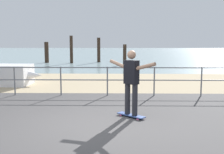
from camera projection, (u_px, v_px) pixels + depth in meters
The scene contains 10 objects.
ground_plane at pixel (82, 143), 5.43m from camera, with size 24.00×10.00×0.04m, color #474444.
beach_strip at pixel (103, 82), 13.35m from camera, with size 24.00×6.00×0.04m, color tan.
sea_surface at pixel (113, 53), 41.10m from camera, with size 72.00×50.00×0.04m, color #849EA3.
railing_fence at pixel (61, 76), 9.92m from camera, with size 13.32×0.05×1.05m.
skateboard at pixel (131, 115), 7.19m from camera, with size 0.73×0.68×0.08m.
skateboarder at pixel (131, 79), 7.06m from camera, with size 1.14×1.03×1.65m.
groyne_post_0 at pixel (47, 52), 24.07m from camera, with size 0.35×0.35×1.80m, color #332319.
groyne_post_1 at pixel (71, 50), 23.48m from camera, with size 0.26×0.26×2.32m, color #332319.
groyne_post_2 at pixel (99, 50), 24.53m from camera, with size 0.29×0.29×2.17m, color #332319.
groyne_post_3 at pixel (125, 55), 22.33m from camera, with size 0.28×0.28×1.62m, color #332319.
Camera 1 is at (0.68, -6.19, 2.00)m, focal length 44.83 mm.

